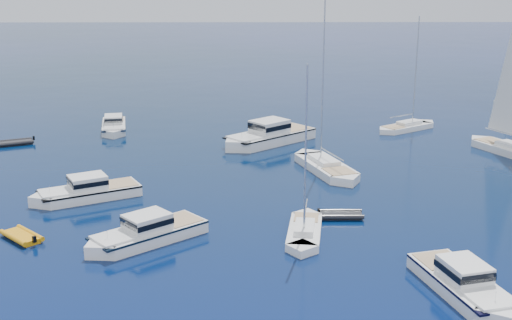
# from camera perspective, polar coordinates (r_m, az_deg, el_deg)

# --- Properties ---
(ground) EXTENTS (400.00, 400.00, 0.00)m
(ground) POSITION_cam_1_polar(r_m,az_deg,el_deg) (40.19, -1.66, -11.85)
(ground) COLOR #091558
(ground) RESTS_ON ground
(motor_cruiser_right) EXTENTS (5.42, 10.25, 2.58)m
(motor_cruiser_right) POSITION_cam_1_polar(r_m,az_deg,el_deg) (42.91, 17.00, -10.70)
(motor_cruiser_right) COLOR white
(motor_cruiser_right) RESTS_ON ground
(motor_cruiser_left) EXTENTS (9.45, 8.71, 2.59)m
(motor_cruiser_left) POSITION_cam_1_polar(r_m,az_deg,el_deg) (48.95, -9.21, -6.77)
(motor_cruiser_left) COLOR silver
(motor_cruiser_left) RESTS_ON ground
(motor_cruiser_centre) EXTENTS (10.03, 7.18, 2.56)m
(motor_cruiser_centre) POSITION_cam_1_polar(r_m,az_deg,el_deg) (58.60, -13.99, -3.17)
(motor_cruiser_centre) COLOR silver
(motor_cruiser_centre) RESTS_ON ground
(motor_cruiser_distant) EXTENTS (11.89, 11.10, 3.27)m
(motor_cruiser_distant) POSITION_cam_1_polar(r_m,az_deg,el_deg) (74.49, 0.99, 1.41)
(motor_cruiser_distant) COLOR silver
(motor_cruiser_distant) RESTS_ON ground
(motor_cruiser_horizon) EXTENTS (4.23, 9.18, 2.32)m
(motor_cruiser_horizon) POSITION_cam_1_polar(r_m,az_deg,el_deg) (81.85, -11.78, 2.41)
(motor_cruiser_horizon) COLOR silver
(motor_cruiser_horizon) RESTS_ON ground
(sailboat_fore) EXTENTS (3.47, 9.06, 12.98)m
(sailboat_fore) POSITION_cam_1_polar(r_m,az_deg,el_deg) (49.53, 4.08, -6.31)
(sailboat_fore) COLOR white
(sailboat_fore) RESTS_ON ground
(sailboat_mid_r) EXTENTS (6.64, 12.00, 17.12)m
(sailboat_mid_r) POSITION_cam_1_polar(r_m,az_deg,el_deg) (64.87, 5.85, -0.90)
(sailboat_mid_r) COLOR white
(sailboat_mid_r) RESTS_ON ground
(sailboat_centre) EXTENTS (9.04, 7.26, 13.67)m
(sailboat_centre) POSITION_cam_1_polar(r_m,az_deg,el_deg) (82.64, 12.48, 2.49)
(sailboat_centre) COLOR white
(sailboat_centre) RESTS_ON ground
(sailboat_sails_r) EXTENTS (7.72, 11.55, 16.79)m
(sailboat_sails_r) POSITION_cam_1_polar(r_m,az_deg,el_deg) (75.16, 20.46, 0.51)
(sailboat_sails_r) COLOR white
(sailboat_sails_r) RESTS_ON ground
(tender_yellow) EXTENTS (4.01, 3.99, 0.95)m
(tender_yellow) POSITION_cam_1_polar(r_m,az_deg,el_deg) (51.54, -18.97, -6.27)
(tender_yellow) COLOR orange
(tender_yellow) RESTS_ON ground
(tender_grey_near) EXTENTS (3.51, 1.94, 0.95)m
(tender_grey_near) POSITION_cam_1_polar(r_m,az_deg,el_deg) (53.16, 7.13, -4.80)
(tender_grey_near) COLOR black
(tender_grey_near) RESTS_ON ground
(tender_grey_far) EXTENTS (4.50, 3.58, 0.95)m
(tender_grey_far) POSITION_cam_1_polar(r_m,az_deg,el_deg) (78.48, -19.50, 1.23)
(tender_grey_far) COLOR black
(tender_grey_far) RESTS_ON ground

